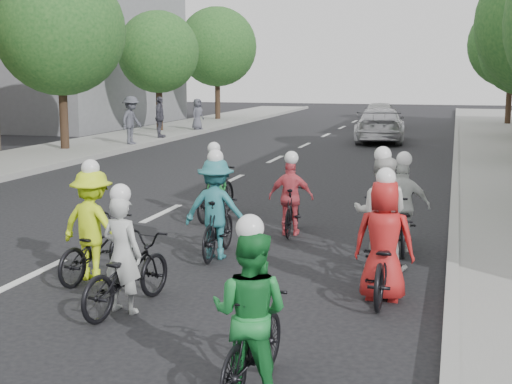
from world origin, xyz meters
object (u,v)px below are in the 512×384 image
at_px(spectator_0, 131,120).
at_px(spectator_1, 160,117).
at_px(spectator_2, 197,114).
at_px(cyclist_6, 381,226).
at_px(follow_car_lead, 380,125).
at_px(cyclist_1, 251,326).
at_px(cyclist_3, 292,204).
at_px(cyclist_4, 384,254).
at_px(follow_car_trail, 380,114).
at_px(cyclist_5, 216,190).
at_px(cyclist_7, 217,216).
at_px(cyclist_2, 95,235).
at_px(cyclist_0, 126,269).
at_px(cyclist_8, 403,217).

distance_m(spectator_0, spectator_1, 2.98).
bearing_deg(spectator_2, cyclist_6, -135.72).
bearing_deg(follow_car_lead, cyclist_1, 88.88).
distance_m(cyclist_3, cyclist_4, 3.97).
bearing_deg(follow_car_lead, follow_car_trail, -88.31).
xyz_separation_m(cyclist_5, spectator_2, (-7.80, 20.02, 0.32)).
distance_m(cyclist_4, cyclist_7, 3.18).
relative_size(cyclist_1, cyclist_7, 0.97).
height_order(spectator_1, spectator_2, spectator_1).
bearing_deg(cyclist_2, spectator_0, -56.25).
xyz_separation_m(cyclist_0, spectator_1, (-8.59, 21.10, 0.51)).
xyz_separation_m(cyclist_6, cyclist_8, (0.24, 1.23, -0.09)).
bearing_deg(cyclist_3, cyclist_6, 130.11).
relative_size(cyclist_1, follow_car_lead, 0.34).
xyz_separation_m(spectator_0, spectator_1, (-0.06, 2.98, -0.06)).
bearing_deg(cyclist_2, follow_car_trail, -81.79).
bearing_deg(spectator_0, cyclist_0, -148.33).
relative_size(cyclist_0, spectator_1, 1.04).
xyz_separation_m(cyclist_1, cyclist_6, (0.72, 4.69, 0.02)).
xyz_separation_m(cyclist_4, cyclist_6, (-0.19, 1.50, 0.06)).
bearing_deg(spectator_2, cyclist_3, -137.68).
bearing_deg(cyclist_6, cyclist_4, 98.55).
bearing_deg(cyclist_4, cyclist_5, -47.71).
xyz_separation_m(cyclist_0, cyclist_5, (-0.75, 5.73, 0.06)).
xyz_separation_m(follow_car_trail, spectator_2, (-8.45, -6.12, 0.20)).
distance_m(cyclist_6, spectator_1, 21.57).
distance_m(cyclist_0, cyclist_3, 4.88).
bearing_deg(spectator_1, cyclist_5, -165.05).
bearing_deg(cyclist_6, cyclist_1, 82.45).
distance_m(cyclist_6, cyclist_8, 1.26).
relative_size(follow_car_lead, spectator_1, 2.83).
relative_size(cyclist_0, cyclist_7, 1.04).
relative_size(cyclist_3, spectator_0, 0.82).
relative_size(cyclist_3, follow_car_lead, 0.31).
bearing_deg(cyclist_3, spectator_0, -58.07).
bearing_deg(cyclist_3, cyclist_5, -31.57).
relative_size(cyclist_7, follow_car_trail, 0.42).
bearing_deg(follow_car_trail, cyclist_6, 93.24).
relative_size(cyclist_4, spectator_2, 1.21).
xyz_separation_m(cyclist_1, spectator_0, (-10.72, 19.96, 0.46)).
bearing_deg(cyclist_8, follow_car_lead, -87.49).
distance_m(follow_car_trail, spectator_1, 13.71).
height_order(cyclist_6, follow_car_trail, cyclist_6).
xyz_separation_m(cyclist_6, spectator_2, (-11.47, 22.90, 0.25)).
bearing_deg(cyclist_4, cyclist_2, 3.65).
xyz_separation_m(cyclist_0, cyclist_4, (3.11, 1.35, 0.08)).
distance_m(cyclist_2, cyclist_4, 4.16).
height_order(cyclist_0, follow_car_lead, cyclist_0).
bearing_deg(cyclist_7, spectator_2, -70.43).
distance_m(cyclist_0, cyclist_5, 5.78).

